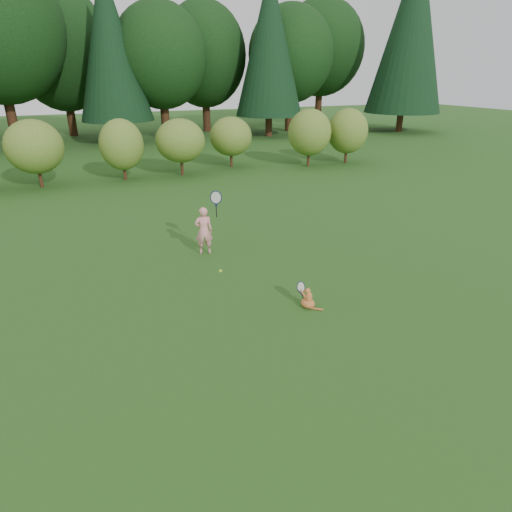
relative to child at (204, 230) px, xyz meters
name	(u,v)px	position (x,y,z in m)	size (l,w,h in m)	color
ground	(262,302)	(0.36, -3.01, -0.67)	(100.00, 100.00, 0.00)	#1C4914
shrub_row	(150,145)	(0.36, 9.99, 0.73)	(28.00, 3.00, 2.80)	#436720
woodland_backdrop	(112,18)	(0.36, 19.99, 6.83)	(48.00, 10.00, 15.00)	black
child	(204,230)	(0.00, 0.00, 0.00)	(0.73, 0.45, 1.92)	pink
cat	(308,297)	(1.15, -3.57, -0.45)	(0.42, 0.65, 0.59)	#BF5C24
tennis_ball	(220,271)	(-0.46, -2.82, 0.11)	(0.06, 0.06, 0.06)	#BCE31A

